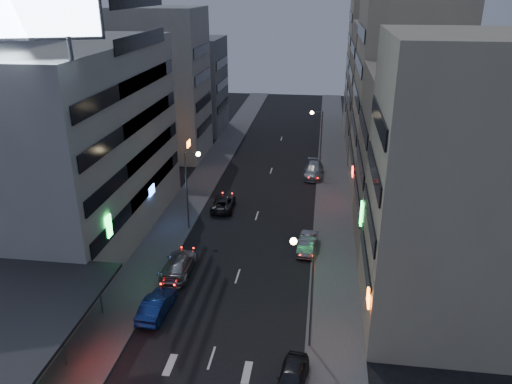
% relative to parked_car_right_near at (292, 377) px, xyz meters
% --- Properties ---
extents(sidewalk_left, '(4.00, 120.00, 0.12)m').
position_rel_parked_car_right_near_xyz_m(sidewalk_left, '(-13.37, 27.79, -0.64)').
color(sidewalk_left, '#4C4C4F').
rests_on(sidewalk_left, ground).
extents(sidewalk_right, '(4.00, 120.00, 0.12)m').
position_rel_parked_car_right_near_xyz_m(sidewalk_right, '(2.63, 27.79, -0.64)').
color(sidewalk_right, '#4C4C4F').
rests_on(sidewalk_right, ground).
extents(white_building, '(14.00, 24.00, 18.00)m').
position_rel_parked_car_right_near_xyz_m(white_building, '(-22.37, 17.79, 8.30)').
color(white_building, '#AAA9A5').
rests_on(white_building, ground).
extents(shophouse_near, '(10.00, 11.00, 20.00)m').
position_rel_parked_car_right_near_xyz_m(shophouse_near, '(9.63, 8.29, 9.30)').
color(shophouse_near, '#AEA888').
rests_on(shophouse_near, ground).
extents(shophouse_mid, '(11.00, 12.00, 16.00)m').
position_rel_parked_car_right_near_xyz_m(shophouse_mid, '(10.13, 19.79, 7.30)').
color(shophouse_mid, gray).
rests_on(shophouse_mid, ground).
extents(shophouse_far, '(10.00, 14.00, 22.00)m').
position_rel_parked_car_right_near_xyz_m(shophouse_far, '(9.63, 32.79, 10.30)').
color(shophouse_far, '#AEA888').
rests_on(shophouse_far, ground).
extents(far_left_a, '(11.00, 10.00, 20.00)m').
position_rel_parked_car_right_near_xyz_m(far_left_a, '(-20.87, 42.79, 9.30)').
color(far_left_a, '#AAA9A5').
rests_on(far_left_a, ground).
extents(far_left_b, '(12.00, 10.00, 15.00)m').
position_rel_parked_car_right_near_xyz_m(far_left_b, '(-21.37, 55.79, 6.80)').
color(far_left_b, gray).
rests_on(far_left_b, ground).
extents(far_right_a, '(11.00, 12.00, 18.00)m').
position_rel_parked_car_right_near_xyz_m(far_right_a, '(10.13, 47.79, 8.30)').
color(far_right_a, gray).
rests_on(far_right_a, ground).
extents(far_right_b, '(12.00, 12.00, 24.00)m').
position_rel_parked_car_right_near_xyz_m(far_right_b, '(10.63, 61.79, 11.30)').
color(far_right_b, '#AEA888').
rests_on(far_right_b, ground).
extents(billboard, '(9.52, 3.75, 6.20)m').
position_rel_parked_car_right_near_xyz_m(billboard, '(-18.36, 7.76, 20.96)').
color(billboard, '#595B60').
rests_on(billboard, white_building).
extents(street_lamp_right_near, '(1.60, 0.44, 8.02)m').
position_rel_parked_car_right_near_xyz_m(street_lamp_right_near, '(0.53, 3.79, 4.66)').
color(street_lamp_right_near, '#595B60').
rests_on(street_lamp_right_near, sidewalk_right).
extents(street_lamp_left, '(1.60, 0.44, 8.02)m').
position_rel_parked_car_right_near_xyz_m(street_lamp_left, '(-11.28, 19.79, 4.66)').
color(street_lamp_left, '#595B60').
rests_on(street_lamp_left, sidewalk_left).
extents(street_lamp_right_far, '(1.60, 0.44, 8.02)m').
position_rel_parked_car_right_near_xyz_m(street_lamp_right_far, '(0.53, 37.79, 4.66)').
color(street_lamp_right_far, '#595B60').
rests_on(street_lamp_right_far, sidewalk_right).
extents(parked_car_right_near, '(2.17, 4.31, 1.41)m').
position_rel_parked_car_right_near_xyz_m(parked_car_right_near, '(0.00, 0.00, 0.00)').
color(parked_car_right_near, '#242529').
rests_on(parked_car_right_near, ground).
extents(parked_car_right_mid, '(1.92, 4.43, 1.42)m').
position_rel_parked_car_right_near_xyz_m(parked_car_right_mid, '(0.23, 17.06, 0.00)').
color(parked_car_right_mid, gray).
rests_on(parked_car_right_mid, ground).
extents(parked_car_left, '(2.49, 5.00, 1.36)m').
position_rel_parked_car_right_near_xyz_m(parked_car_left, '(-9.24, 25.11, -0.02)').
color(parked_car_left, '#222326').
rests_on(parked_car_left, ground).
extents(parked_car_right_far, '(2.39, 5.64, 1.62)m').
position_rel_parked_car_right_near_xyz_m(parked_car_right_far, '(0.23, 36.54, 0.11)').
color(parked_car_right_far, '#A4A6AC').
rests_on(parked_car_right_far, ground).
extents(road_car_blue, '(1.88, 4.69, 1.52)m').
position_rel_parked_car_right_near_xyz_m(road_car_blue, '(-10.37, 5.88, 0.05)').
color(road_car_blue, navy).
rests_on(road_car_blue, ground).
extents(road_car_silver, '(2.44, 5.74, 1.65)m').
position_rel_parked_car_right_near_xyz_m(road_car_silver, '(-10.37, 11.62, 0.12)').
color(road_car_silver, '#A0A4A8').
rests_on(road_car_silver, ground).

